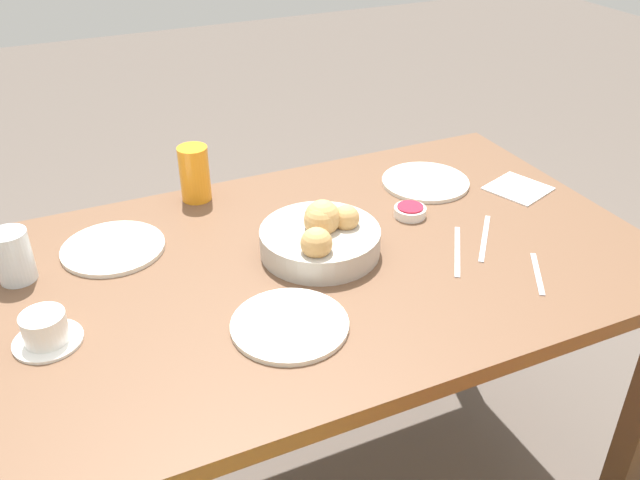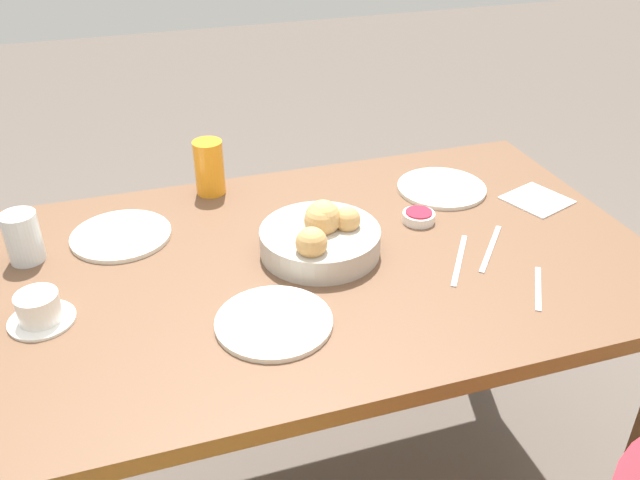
{
  "view_description": "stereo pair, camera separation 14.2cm",
  "coord_description": "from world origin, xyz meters",
  "px_view_note": "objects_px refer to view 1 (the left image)",
  "views": [
    {
      "loc": [
        0.48,
        1.08,
        1.55
      ],
      "look_at": [
        -0.03,
        -0.02,
        0.8
      ],
      "focal_mm": 38.0,
      "sensor_mm": 36.0,
      "label": 1
    },
    {
      "loc": [
        0.34,
        1.13,
        1.55
      ],
      "look_at": [
        -0.03,
        -0.02,
        0.8
      ],
      "focal_mm": 38.0,
      "sensor_mm": 36.0,
      "label": 2
    }
  ],
  "objects_px": {
    "plate_near_left": "(425,182)",
    "juice_glass": "(195,173)",
    "plate_far_center": "(290,325)",
    "bread_basket": "(321,237)",
    "water_tumbler": "(13,256)",
    "plate_near_right": "(113,248)",
    "knife_silver": "(485,238)",
    "coffee_cup": "(45,330)",
    "napkin": "(518,189)",
    "spoon_coffee": "(537,274)",
    "jam_bowl_berry": "(410,211)",
    "fork_silver": "(457,251)"
  },
  "relations": [
    {
      "from": "coffee_cup",
      "to": "napkin",
      "type": "xyz_separation_m",
      "value": [
        -1.12,
        -0.13,
        -0.02
      ]
    },
    {
      "from": "juice_glass",
      "to": "water_tumbler",
      "type": "bearing_deg",
      "value": 23.91
    },
    {
      "from": "plate_far_center",
      "to": "spoon_coffee",
      "type": "xyz_separation_m",
      "value": [
        -0.52,
        0.05,
        -0.0
      ]
    },
    {
      "from": "plate_near_left",
      "to": "juice_glass",
      "type": "distance_m",
      "value": 0.57
    },
    {
      "from": "juice_glass",
      "to": "spoon_coffee",
      "type": "distance_m",
      "value": 0.81
    },
    {
      "from": "juice_glass",
      "to": "napkin",
      "type": "relative_size",
      "value": 0.8
    },
    {
      "from": "plate_near_right",
      "to": "juice_glass",
      "type": "distance_m",
      "value": 0.28
    },
    {
      "from": "plate_far_center",
      "to": "coffee_cup",
      "type": "height_order",
      "value": "coffee_cup"
    },
    {
      "from": "plate_near_right",
      "to": "plate_far_center",
      "type": "xyz_separation_m",
      "value": [
        -0.24,
        0.4,
        0.0
      ]
    },
    {
      "from": "plate_near_left",
      "to": "jam_bowl_berry",
      "type": "bearing_deg",
      "value": 46.08
    },
    {
      "from": "plate_far_center",
      "to": "water_tumbler",
      "type": "distance_m",
      "value": 0.57
    },
    {
      "from": "jam_bowl_berry",
      "to": "fork_silver",
      "type": "relative_size",
      "value": 0.43
    },
    {
      "from": "bread_basket",
      "to": "water_tumbler",
      "type": "distance_m",
      "value": 0.61
    },
    {
      "from": "plate_near_left",
      "to": "spoon_coffee",
      "type": "xyz_separation_m",
      "value": [
        0.01,
        0.44,
        -0.0
      ]
    },
    {
      "from": "plate_near_left",
      "to": "fork_silver",
      "type": "distance_m",
      "value": 0.32
    },
    {
      "from": "fork_silver",
      "to": "spoon_coffee",
      "type": "height_order",
      "value": "same"
    },
    {
      "from": "spoon_coffee",
      "to": "knife_silver",
      "type": "bearing_deg",
      "value": -85.02
    },
    {
      "from": "juice_glass",
      "to": "coffee_cup",
      "type": "relative_size",
      "value": 1.12
    },
    {
      "from": "jam_bowl_berry",
      "to": "napkin",
      "type": "relative_size",
      "value": 0.44
    },
    {
      "from": "bread_basket",
      "to": "plate_far_center",
      "type": "bearing_deg",
      "value": 52.6
    },
    {
      "from": "juice_glass",
      "to": "jam_bowl_berry",
      "type": "relative_size",
      "value": 1.82
    },
    {
      "from": "spoon_coffee",
      "to": "coffee_cup",
      "type": "bearing_deg",
      "value": -11.59
    },
    {
      "from": "juice_glass",
      "to": "water_tumbler",
      "type": "height_order",
      "value": "juice_glass"
    },
    {
      "from": "knife_silver",
      "to": "plate_near_left",
      "type": "bearing_deg",
      "value": -94.76
    },
    {
      "from": "bread_basket",
      "to": "jam_bowl_berry",
      "type": "relative_size",
      "value": 3.43
    },
    {
      "from": "plate_near_right",
      "to": "spoon_coffee",
      "type": "height_order",
      "value": "plate_near_right"
    },
    {
      "from": "spoon_coffee",
      "to": "juice_glass",
      "type": "bearing_deg",
      "value": -48.25
    },
    {
      "from": "plate_near_right",
      "to": "water_tumbler",
      "type": "bearing_deg",
      "value": 9.44
    },
    {
      "from": "coffee_cup",
      "to": "juice_glass",
      "type": "bearing_deg",
      "value": -132.98
    },
    {
      "from": "juice_glass",
      "to": "water_tumbler",
      "type": "distance_m",
      "value": 0.46
    },
    {
      "from": "plate_far_center",
      "to": "juice_glass",
      "type": "height_order",
      "value": "juice_glass"
    },
    {
      "from": "plate_far_center",
      "to": "coffee_cup",
      "type": "distance_m",
      "value": 0.42
    },
    {
      "from": "plate_near_left",
      "to": "bread_basket",
      "type": "bearing_deg",
      "value": 26.24
    },
    {
      "from": "plate_far_center",
      "to": "plate_near_left",
      "type": "bearing_deg",
      "value": -143.81
    },
    {
      "from": "bread_basket",
      "to": "napkin",
      "type": "xyz_separation_m",
      "value": [
        -0.57,
        -0.06,
        -0.04
      ]
    },
    {
      "from": "coffee_cup",
      "to": "napkin",
      "type": "distance_m",
      "value": 1.13
    },
    {
      "from": "plate_far_center",
      "to": "juice_glass",
      "type": "xyz_separation_m",
      "value": [
        0.02,
        -0.55,
        0.06
      ]
    },
    {
      "from": "plate_far_center",
      "to": "napkin",
      "type": "xyz_separation_m",
      "value": [
        -0.72,
        -0.27,
        -0.0
      ]
    },
    {
      "from": "juice_glass",
      "to": "fork_silver",
      "type": "relative_size",
      "value": 0.79
    },
    {
      "from": "knife_silver",
      "to": "bread_basket",
      "type": "bearing_deg",
      "value": -15.3
    },
    {
      "from": "water_tumbler",
      "to": "coffee_cup",
      "type": "distance_m",
      "value": 0.23
    },
    {
      "from": "fork_silver",
      "to": "napkin",
      "type": "relative_size",
      "value": 1.01
    },
    {
      "from": "plate_near_right",
      "to": "coffee_cup",
      "type": "xyz_separation_m",
      "value": [
        0.16,
        0.26,
        0.02
      ]
    },
    {
      "from": "water_tumbler",
      "to": "knife_silver",
      "type": "bearing_deg",
      "value": 164.64
    },
    {
      "from": "bread_basket",
      "to": "fork_silver",
      "type": "relative_size",
      "value": 1.49
    },
    {
      "from": "plate_far_center",
      "to": "bread_basket",
      "type": "bearing_deg",
      "value": -127.4
    },
    {
      "from": "plate_near_left",
      "to": "juice_glass",
      "type": "xyz_separation_m",
      "value": [
        0.55,
        -0.16,
        0.06
      ]
    },
    {
      "from": "plate_near_left",
      "to": "juice_glass",
      "type": "bearing_deg",
      "value": -16.57
    },
    {
      "from": "plate_near_right",
      "to": "plate_near_left",
      "type": "bearing_deg",
      "value": 179.3
    },
    {
      "from": "plate_near_left",
      "to": "plate_near_right",
      "type": "bearing_deg",
      "value": -0.7
    }
  ]
}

